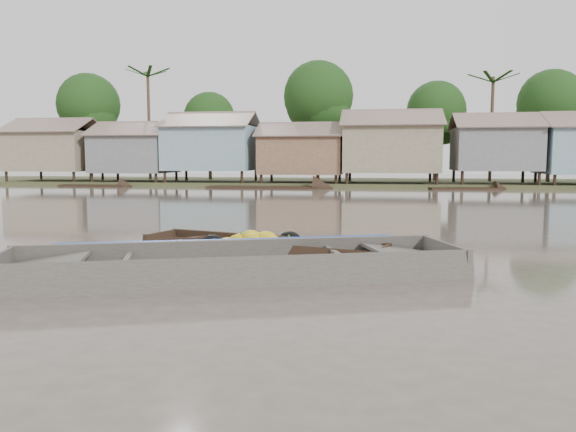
# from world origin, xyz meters

# --- Properties ---
(ground) EXTENTS (120.00, 120.00, 0.00)m
(ground) POSITION_xyz_m (0.00, 0.00, 0.00)
(ground) COLOR #4D443B
(ground) RESTS_ON ground
(riverbank) EXTENTS (120.00, 12.47, 10.22)m
(riverbank) POSITION_xyz_m (3.03, 31.86, 3.07)
(riverbank) COLOR #384723
(riverbank) RESTS_ON ground
(banana_boat) EXTENTS (5.44, 2.76, 0.74)m
(banana_boat) POSITION_xyz_m (-0.99, 0.59, 0.14)
(banana_boat) COLOR black
(banana_boat) RESTS_ON ground
(viewer_boat) EXTENTS (8.13, 4.50, 0.63)m
(viewer_boat) POSITION_xyz_m (-0.92, -1.43, 0.07)
(viewer_boat) COLOR #3B3732
(viewer_boat) RESTS_ON ground
(distant_boats) EXTENTS (45.72, 14.41, 1.38)m
(distant_boats) POSITION_xyz_m (12.09, 24.74, 0.22)
(distant_boats) COLOR black
(distant_boats) RESTS_ON ground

